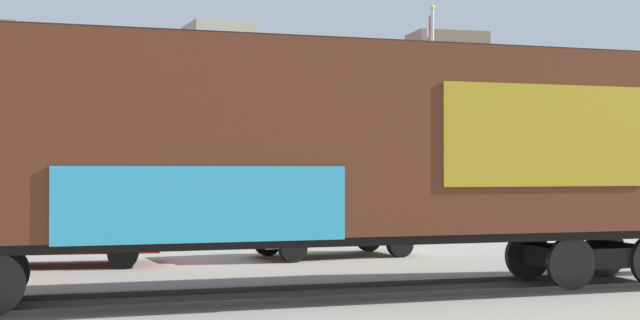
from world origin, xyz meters
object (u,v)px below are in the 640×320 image
freight_car (299,145)px  flagpole (431,90)px  parked_car_tan (332,220)px  parked_car_red (46,228)px

freight_car → flagpole: bearing=60.0°
parked_car_tan → flagpole: bearing=53.4°
freight_car → parked_car_red: (-4.36, 5.58, -1.67)m
freight_car → flagpole: 15.91m
flagpole → parked_car_red: 15.18m
flagpole → parked_car_red: (-12.23, -8.04, -4.02)m
freight_car → parked_car_tan: 6.59m
parked_car_red → flagpole: bearing=33.3°
flagpole → parked_car_tan: flagpole is taller
freight_car → parked_car_tan: (2.22, 5.99, -1.61)m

